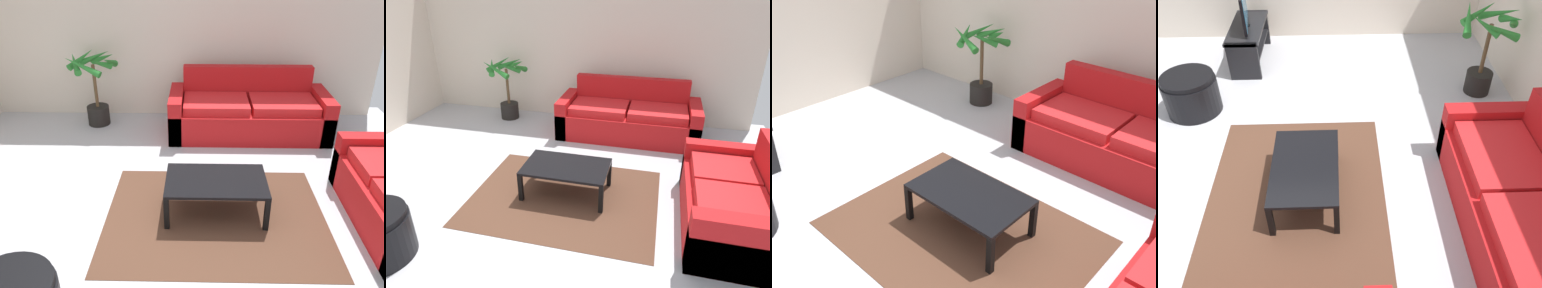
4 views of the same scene
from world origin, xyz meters
The scene contains 8 objects.
ground_plane centered at (0.00, 0.00, 0.00)m, with size 6.60×6.60×0.00m, color #B2B2B7.
couch_main centered at (0.97, 2.28, 0.30)m, with size 2.22×0.90×0.90m.
tv_stand centered at (-2.20, -0.50, 0.34)m, with size 1.10×0.45×0.53m.
tv centered at (-2.20, -0.50, 0.79)m, with size 0.83×0.18×0.51m.
coffee_table centered at (0.45, 0.42, 0.33)m, with size 1.00×0.62×0.38m.
area_rug centered at (0.45, 0.32, 0.00)m, with size 2.20×1.70×0.01m, color #513323.
potted_palm centered at (-1.26, 2.55, 0.57)m, with size 0.71×0.75×1.12m.
ottoman centered at (-0.98, -1.01, 0.24)m, with size 0.65×0.65×0.48m.
Camera 4 is at (3.10, 0.74, 2.93)m, focal length 37.48 mm.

